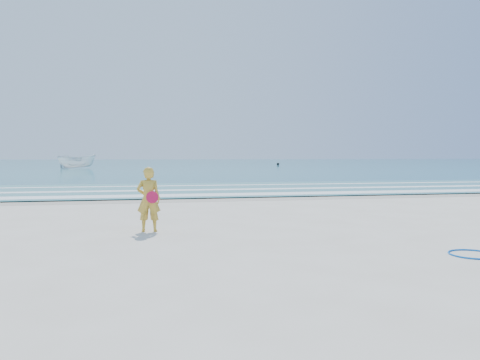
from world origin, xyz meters
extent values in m
plane|color=silver|center=(0.00, 0.00, 0.00)|extent=(400.00, 400.00, 0.00)
cube|color=#B2A893|center=(0.00, 9.00, 0.00)|extent=(400.00, 2.40, 0.00)
cube|color=#19727F|center=(0.00, 105.00, 0.02)|extent=(400.00, 190.00, 0.04)
cube|color=#59B7AD|center=(0.00, 14.00, 0.04)|extent=(400.00, 10.00, 0.01)
cube|color=white|center=(0.00, 10.30, 0.05)|extent=(400.00, 1.40, 0.01)
cube|color=white|center=(0.00, 13.20, 0.05)|extent=(400.00, 0.90, 0.01)
cube|color=white|center=(0.00, 16.50, 0.05)|extent=(400.00, 0.60, 0.01)
torus|color=blue|center=(3.46, -2.24, 0.01)|extent=(1.00, 1.00, 0.03)
imported|color=white|center=(-10.67, 53.83, 0.97)|extent=(5.13, 3.55, 1.86)
sphere|color=black|center=(20.03, 67.24, 0.27)|extent=(0.45, 0.45, 0.45)
imported|color=gold|center=(-1.98, 1.39, 0.73)|extent=(0.57, 0.42, 1.45)
cylinder|color=#CB123F|center=(-1.90, 1.21, 0.79)|extent=(0.27, 0.08, 0.27)
camera|label=1|loc=(-2.04, -9.23, 1.71)|focal=35.00mm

